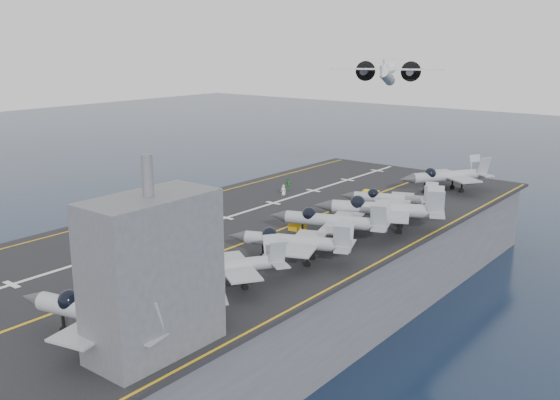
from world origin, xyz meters
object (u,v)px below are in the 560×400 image
Objects in this scene: fighter_jet_0 at (102,313)px; transport_plane at (386,76)px; island_superstructure at (152,256)px; tow_cart_a at (177,263)px.

transport_plane is at bearing 105.86° from fighter_jet_0.
fighter_jet_0 is at bearing -153.62° from island_superstructure.
fighter_jet_0 is at bearing -74.14° from transport_plane.
fighter_jet_0 is at bearing -61.67° from tow_cart_a.
transport_plane reaches higher than fighter_jet_0.
fighter_jet_0 is (-3.83, -1.90, -4.92)m from island_superstructure.
tow_cart_a is 76.95m from transport_plane.
tow_cart_a is (-8.03, 14.89, -1.98)m from fighter_jet_0.
transport_plane is (-25.10, 88.33, 13.42)m from fighter_jet_0.
tow_cart_a is at bearing 118.33° from fighter_jet_0.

